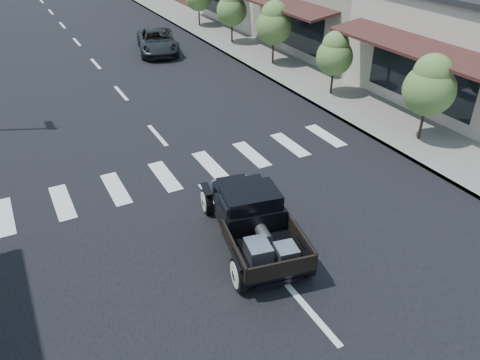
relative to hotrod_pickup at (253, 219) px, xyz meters
name	(u,v)px	position (x,y,z in m)	size (l,w,h in m)	color
ground	(246,238)	(-0.07, 0.23, -0.75)	(120.00, 120.00, 0.00)	black
road	(105,75)	(-0.07, 15.23, -0.74)	(14.00, 80.00, 0.02)	black
road_markings	(134,109)	(-0.07, 10.23, -0.75)	(12.00, 60.00, 0.06)	silver
sidewalk_right	(251,51)	(8.43, 15.23, -0.67)	(3.00, 80.00, 0.15)	gray
storefront_mid	(367,8)	(14.93, 13.23, 1.50)	(10.00, 9.00, 4.50)	gray
small_tree_a	(427,100)	(8.23, 2.23, 0.91)	(1.81, 1.81, 3.01)	#517234
small_tree_b	(334,64)	(8.23, 7.48, 0.72)	(1.59, 1.59, 2.65)	#517234
small_tree_c	(274,34)	(8.23, 12.53, 0.93)	(1.83, 1.83, 3.06)	#517234
small_tree_d	(232,17)	(8.23, 17.29, 0.88)	(1.78, 1.78, 2.96)	#517234
small_tree_e	(198,3)	(8.23, 22.23, 0.85)	(1.74, 1.74, 2.91)	#517234
hotrod_pickup	(253,219)	(0.00, 0.00, 0.00)	(2.02, 4.32, 1.50)	black
second_car	(157,42)	(3.65, 17.74, -0.12)	(2.08, 4.50, 1.25)	black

